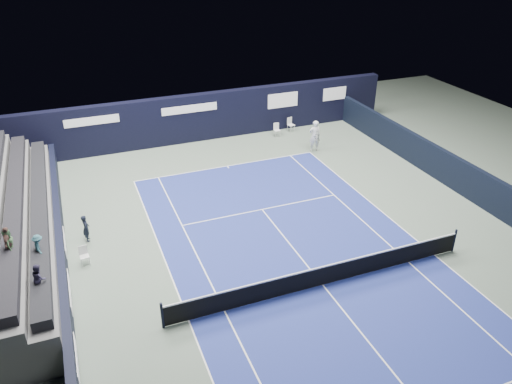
# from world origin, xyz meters

# --- Properties ---
(ground) EXTENTS (48.00, 48.00, 0.00)m
(ground) POSITION_xyz_m (0.00, 2.00, 0.00)
(ground) COLOR #56665A
(ground) RESTS_ON ground
(court_surface) EXTENTS (10.97, 23.77, 0.01)m
(court_surface) POSITION_xyz_m (0.00, 0.00, 0.00)
(court_surface) COLOR navy
(court_surface) RESTS_ON ground
(enclosure_wall_right) EXTENTS (0.30, 22.00, 1.80)m
(enclosure_wall_right) POSITION_xyz_m (10.50, 6.00, 0.90)
(enclosure_wall_right) COLOR black
(enclosure_wall_right) RESTS_ON ground
(folding_chair_back_a) EXTENTS (0.40, 0.43, 0.88)m
(folding_chair_back_a) POSITION_xyz_m (4.67, 15.29, 0.58)
(folding_chair_back_a) COLOR silver
(folding_chair_back_a) RESTS_ON ground
(folding_chair_back_b) EXTENTS (0.51, 0.50, 0.94)m
(folding_chair_back_b) POSITION_xyz_m (5.92, 15.75, 0.54)
(folding_chair_back_b) COLOR silver
(folding_chair_back_b) RESTS_ON ground
(line_judge_chair) EXTENTS (0.40, 0.39, 0.82)m
(line_judge_chair) POSITION_xyz_m (-8.65, 5.00, 0.47)
(line_judge_chair) COLOR white
(line_judge_chair) RESTS_ON ground
(line_judge) EXTENTS (0.33, 0.48, 1.29)m
(line_judge) POSITION_xyz_m (-8.39, 6.77, 0.64)
(line_judge) COLOR black
(line_judge) RESTS_ON ground
(court_markings) EXTENTS (11.03, 23.83, 0.00)m
(court_markings) POSITION_xyz_m (0.00, 0.00, 0.01)
(court_markings) COLOR white
(court_markings) RESTS_ON court_surface
(tennis_net) EXTENTS (12.90, 0.10, 1.10)m
(tennis_net) POSITION_xyz_m (0.00, 0.00, 0.51)
(tennis_net) COLOR black
(tennis_net) RESTS_ON ground
(back_sponsor_wall) EXTENTS (26.00, 0.63, 3.10)m
(back_sponsor_wall) POSITION_xyz_m (0.01, 16.50, 1.55)
(back_sponsor_wall) COLOR black
(back_sponsor_wall) RESTS_ON ground
(side_barrier_left) EXTENTS (0.33, 22.00, 1.20)m
(side_barrier_left) POSITION_xyz_m (-9.50, 5.97, 0.60)
(side_barrier_left) COLOR black
(side_barrier_left) RESTS_ON ground
(tennis_player) EXTENTS (0.79, 0.90, 1.98)m
(tennis_player) POSITION_xyz_m (5.87, 12.10, 0.99)
(tennis_player) COLOR silver
(tennis_player) RESTS_ON ground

